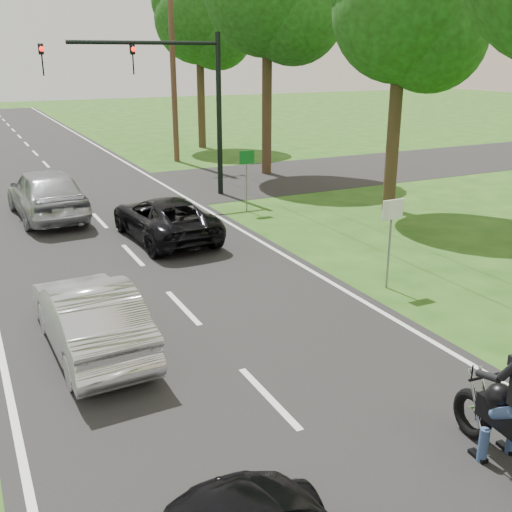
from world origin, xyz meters
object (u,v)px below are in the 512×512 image
at_px(silver_suv, 46,193).
at_px(sign_green, 247,166).
at_px(traffic_signal, 171,86).
at_px(silver_sedan, 90,316).
at_px(dark_suv, 164,218).
at_px(utility_pole_far, 173,57).
at_px(sign_white, 392,222).

bearing_deg(silver_suv, sign_green, 157.88).
bearing_deg(traffic_signal, silver_suv, -170.24).
bearing_deg(silver_sedan, dark_suv, -121.02).
relative_size(silver_sedan, sign_green, 1.92).
relative_size(traffic_signal, utility_pole_far, 0.64).
bearing_deg(sign_white, silver_sedan, -179.33).
height_order(dark_suv, traffic_signal, traffic_signal).
relative_size(utility_pole_far, sign_green, 4.71).
height_order(utility_pole_far, sign_green, utility_pole_far).
bearing_deg(utility_pole_far, sign_green, -96.73).
distance_m(utility_pole_far, sign_green, 11.63).
xyz_separation_m(traffic_signal, sign_green, (1.56, -3.02, -2.54)).
height_order(silver_suv, traffic_signal, traffic_signal).
bearing_deg(silver_suv, traffic_signal, -173.23).
relative_size(silver_sedan, utility_pole_far, 0.41).
height_order(silver_suv, utility_pole_far, utility_pole_far).
xyz_separation_m(traffic_signal, sign_white, (1.36, -11.02, -2.54)).
xyz_separation_m(utility_pole_far, sign_white, (-1.50, -19.02, -3.49)).
distance_m(utility_pole_far, sign_white, 19.39).
bearing_deg(traffic_signal, sign_green, -62.62).
relative_size(silver_suv, traffic_signal, 0.78).
bearing_deg(silver_sedan, sign_green, -133.07).
distance_m(traffic_signal, sign_green, 4.24).
bearing_deg(traffic_signal, sign_white, -82.95).
bearing_deg(sign_green, dark_suv, -152.59).
distance_m(dark_suv, sign_green, 4.17).
bearing_deg(dark_suv, traffic_signal, -115.58).
xyz_separation_m(dark_suv, silver_sedan, (-3.45, -6.21, 0.05)).
height_order(silver_suv, sign_white, sign_white).
bearing_deg(silver_suv, silver_sedan, 83.00).
distance_m(silver_sedan, sign_green, 10.76).
xyz_separation_m(silver_sedan, traffic_signal, (5.49, 11.10, 3.45)).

